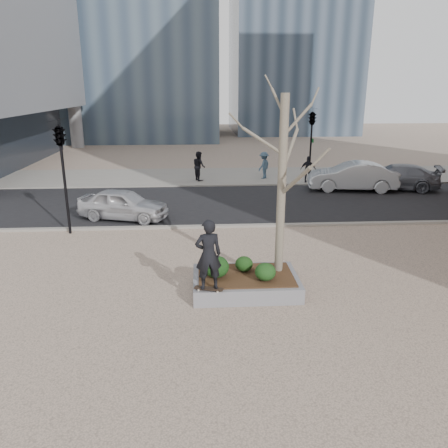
{
  "coord_description": "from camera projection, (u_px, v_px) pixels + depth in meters",
  "views": [
    {
      "loc": [
        -0.32,
        -11.44,
        5.62
      ],
      "look_at": [
        0.5,
        2.0,
        1.4
      ],
      "focal_mm": 35.0,
      "sensor_mm": 36.0,
      "label": 1
    }
  ],
  "objects": [
    {
      "name": "car_silver",
      "position": [
        352.0,
        176.0,
        24.64
      ],
      "size": [
        5.09,
        2.45,
        1.61
      ],
      "primitive_type": "imported",
      "rotation": [
        0.0,
        0.0,
        4.55
      ],
      "color": "#ACB0B5",
      "rests_on": "street"
    },
    {
      "name": "shrub_left",
      "position": [
        216.0,
        267.0,
        12.28
      ],
      "size": [
        0.72,
        0.72,
        0.61
      ],
      "primitive_type": "ellipsoid",
      "color": "black",
      "rests_on": "planter_mulch"
    },
    {
      "name": "traffic_light_near",
      "position": [
        64.0,
        178.0,
        16.94
      ],
      "size": [
        0.6,
        2.48,
        4.5
      ],
      "primitive_type": null,
      "color": "black",
      "rests_on": "ground"
    },
    {
      "name": "car_third",
      "position": [
        395.0,
        177.0,
        25.03
      ],
      "size": [
        5.28,
        3.53,
        1.42
      ],
      "primitive_type": "imported",
      "rotation": [
        0.0,
        0.0,
        4.37
      ],
      "color": "#585A64",
      "rests_on": "street"
    },
    {
      "name": "shrub_right",
      "position": [
        265.0,
        272.0,
        12.09
      ],
      "size": [
        0.59,
        0.59,
        0.5
      ],
      "primitive_type": "ellipsoid",
      "color": "#143F16",
      "rests_on": "planter_mulch"
    },
    {
      "name": "sycamore_tree",
      "position": [
        283.0,
        158.0,
        11.87
      ],
      "size": [
        2.8,
        2.8,
        6.6
      ],
      "primitive_type": null,
      "color": "gray",
      "rests_on": "planter_mulch"
    },
    {
      "name": "shrub_middle",
      "position": [
        244.0,
        264.0,
        12.71
      ],
      "size": [
        0.52,
        0.52,
        0.44
      ],
      "primitive_type": "ellipsoid",
      "color": "#163C13",
      "rests_on": "planter_mulch"
    },
    {
      "name": "pedestrian_a",
      "position": [
        199.0,
        166.0,
        27.29
      ],
      "size": [
        0.98,
        1.08,
        1.82
      ],
      "primitive_type": "imported",
      "rotation": [
        0.0,
        0.0,
        1.97
      ],
      "color": "black",
      "rests_on": "far_sidewalk"
    },
    {
      "name": "pedestrian_c",
      "position": [
        308.0,
        169.0,
        26.67
      ],
      "size": [
        1.02,
        0.75,
        1.61
      ],
      "primitive_type": "imported",
      "rotation": [
        0.0,
        0.0,
        2.71
      ],
      "color": "black",
      "rests_on": "far_sidewalk"
    },
    {
      "name": "planter",
      "position": [
        246.0,
        283.0,
        12.59
      ],
      "size": [
        3.0,
        2.0,
        0.45
      ],
      "primitive_type": "cube",
      "color": "gray",
      "rests_on": "ground"
    },
    {
      "name": "police_car",
      "position": [
        123.0,
        204.0,
        19.27
      ],
      "size": [
        4.26,
        2.68,
        1.35
      ],
      "primitive_type": "imported",
      "rotation": [
        0.0,
        0.0,
        1.27
      ],
      "color": "silver",
      "rests_on": "street"
    },
    {
      "name": "planter_mulch",
      "position": [
        246.0,
        275.0,
        12.52
      ],
      "size": [
        2.7,
        1.7,
        0.04
      ],
      "primitive_type": "cube",
      "color": "#382314",
      "rests_on": "planter"
    },
    {
      "name": "far_sidewalk",
      "position": [
        203.0,
        176.0,
        28.79
      ],
      "size": [
        60.0,
        6.0,
        0.02
      ],
      "primitive_type": "cube",
      "color": "gray",
      "rests_on": "ground"
    },
    {
      "name": "skateboard",
      "position": [
        209.0,
        289.0,
        11.61
      ],
      "size": [
        0.8,
        0.41,
        0.08
      ],
      "primitive_type": null,
      "rotation": [
        0.0,
        0.0,
        -0.28
      ],
      "color": "black",
      "rests_on": "planter"
    },
    {
      "name": "skateboarder",
      "position": [
        208.0,
        255.0,
        11.31
      ],
      "size": [
        0.76,
        0.56,
        1.91
      ],
      "primitive_type": "imported",
      "rotation": [
        0.0,
        0.0,
        3.3
      ],
      "color": "black",
      "rests_on": "skateboard"
    },
    {
      "name": "street",
      "position": [
        205.0,
        203.0,
        22.12
      ],
      "size": [
        60.0,
        8.0,
        0.02
      ],
      "primitive_type": "cube",
      "color": "black",
      "rests_on": "ground"
    },
    {
      "name": "ground",
      "position": [
        211.0,
        291.0,
        12.6
      ],
      "size": [
        120.0,
        120.0,
        0.0
      ],
      "primitive_type": "plane",
      "color": "tan",
      "rests_on": "ground"
    },
    {
      "name": "traffic_light_far",
      "position": [
        311.0,
        146.0,
        26.21
      ],
      "size": [
        0.6,
        2.48,
        4.5
      ],
      "primitive_type": null,
      "color": "black",
      "rests_on": "ground"
    },
    {
      "name": "pedestrian_b",
      "position": [
        264.0,
        165.0,
        27.89
      ],
      "size": [
        1.17,
        1.26,
        1.7
      ],
      "primitive_type": "imported",
      "rotation": [
        0.0,
        0.0,
        4.06
      ],
      "color": "#3A5469",
      "rests_on": "far_sidewalk"
    }
  ]
}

